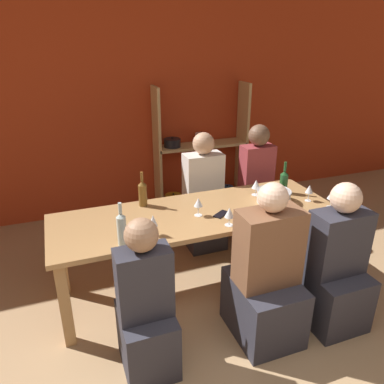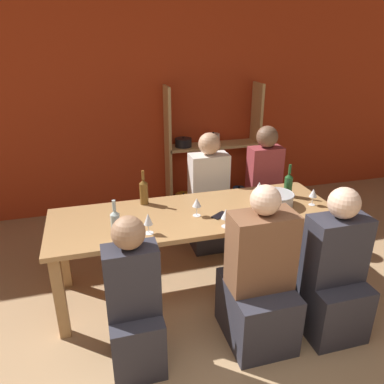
{
  "view_description": "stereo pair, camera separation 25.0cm",
  "coord_description": "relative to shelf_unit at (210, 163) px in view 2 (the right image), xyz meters",
  "views": [
    {
      "loc": [
        -0.89,
        -0.79,
        2.16
      ],
      "look_at": [
        0.14,
        1.99,
        0.9
      ],
      "focal_mm": 35.0,
      "sensor_mm": 36.0,
      "label": 1
    },
    {
      "loc": [
        -0.66,
        -0.87,
        2.16
      ],
      "look_at": [
        0.14,
        1.99,
        0.9
      ],
      "focal_mm": 35.0,
      "sensor_mm": 36.0,
      "label": 2
    }
  ],
  "objects": [
    {
      "name": "wall_back_red",
      "position": [
        -0.85,
        0.2,
        0.78
      ],
      "size": [
        8.8,
        0.06,
        2.7
      ],
      "color": "#B23819",
      "rests_on": "ground_plane"
    },
    {
      "name": "shelf_unit",
      "position": [
        0.0,
        0.0,
        0.0
      ],
      "size": [
        1.24,
        0.3,
        1.59
      ],
      "color": "tan",
      "rests_on": "ground_plane"
    },
    {
      "name": "dining_table",
      "position": [
        -0.71,
        -1.74,
        0.09
      ],
      "size": [
        2.44,
        0.82,
        0.75
      ],
      "color": "#AD7F4C",
      "rests_on": "ground_plane"
    },
    {
      "name": "mixing_bowl",
      "position": [
        0.03,
        -1.79,
        0.24
      ],
      "size": [
        0.31,
        0.31,
        0.11
      ],
      "color": "#B7BABC",
      "rests_on": "dining_table"
    },
    {
      "name": "wine_bottle_green",
      "position": [
        0.23,
        -1.63,
        0.3
      ],
      "size": [
        0.08,
        0.08,
        0.31
      ],
      "color": "#1E4C23",
      "rests_on": "dining_table"
    },
    {
      "name": "wine_bottle_dark",
      "position": [
        -1.1,
        -1.44,
        0.3
      ],
      "size": [
        0.08,
        0.08,
        0.32
      ],
      "color": "brown",
      "rests_on": "dining_table"
    },
    {
      "name": "wine_bottle_amber",
      "position": [
        -1.39,
        -2.05,
        0.31
      ],
      "size": [
        0.07,
        0.07,
        0.33
      ],
      "color": "#B2C6C1",
      "rests_on": "dining_table"
    },
    {
      "name": "wine_glass_empty_a",
      "position": [
        -0.05,
        -1.59,
        0.29
      ],
      "size": [
        0.08,
        0.08,
        0.15
      ],
      "color": "white",
      "rests_on": "dining_table"
    },
    {
      "name": "wine_glass_white_a",
      "position": [
        -0.55,
        -2.05,
        0.29
      ],
      "size": [
        0.08,
        0.08,
        0.15
      ],
      "color": "white",
      "rests_on": "dining_table"
    },
    {
      "name": "wine_glass_empty_b",
      "position": [
        -0.71,
        -1.8,
        0.3
      ],
      "size": [
        0.07,
        0.07,
        0.16
      ],
      "color": "white",
      "rests_on": "dining_table"
    },
    {
      "name": "wine_glass_red_a",
      "position": [
        -1.15,
        -1.99,
        0.3
      ],
      "size": [
        0.07,
        0.07,
        0.17
      ],
      "color": "white",
      "rests_on": "dining_table"
    },
    {
      "name": "wine_glass_red_b",
      "position": [
        0.43,
        -2.06,
        0.3
      ],
      "size": [
        0.08,
        0.08,
        0.16
      ],
      "color": "white",
      "rests_on": "dining_table"
    },
    {
      "name": "wine_glass_red_c",
      "position": [
        0.34,
        -1.87,
        0.29
      ],
      "size": [
        0.07,
        0.07,
        0.15
      ],
      "color": "white",
      "rests_on": "dining_table"
    },
    {
      "name": "cell_phone",
      "position": [
        -0.53,
        -1.86,
        0.19
      ],
      "size": [
        0.16,
        0.14,
        0.01
      ],
      "color": "black",
      "rests_on": "dining_table"
    },
    {
      "name": "person_near_a",
      "position": [
        -1.34,
        -2.47,
        -0.14
      ],
      "size": [
        0.35,
        0.44,
        1.15
      ],
      "color": "#2D2D38",
      "rests_on": "ground_plane"
    },
    {
      "name": "person_far_a",
      "position": [
        0.28,
        -1.03,
        -0.08
      ],
      "size": [
        0.35,
        0.44,
        1.29
      ],
      "rotation": [
        0.0,
        0.0,
        3.14
      ],
      "color": "#2D2D38",
      "rests_on": "ground_plane"
    },
    {
      "name": "person_near_b",
      "position": [
        0.14,
        -2.51,
        -0.14
      ],
      "size": [
        0.43,
        0.54,
        1.19
      ],
      "color": "#2D2D38",
      "rests_on": "ground_plane"
    },
    {
      "name": "person_far_b",
      "position": [
        -0.36,
        -1.03,
        -0.11
      ],
      "size": [
        0.4,
        0.5,
        1.26
      ],
      "rotation": [
        0.0,
        0.0,
        3.14
      ],
      "color": "#2D2D38",
      "rests_on": "ground_plane"
    },
    {
      "name": "person_near_c",
      "position": [
        -0.44,
        -2.47,
        -0.12
      ],
      "size": [
        0.46,
        0.57,
        1.25
      ],
      "color": "#2D2D38",
      "rests_on": "ground_plane"
    }
  ]
}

